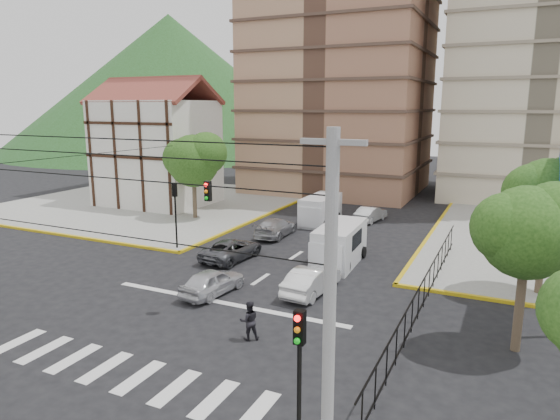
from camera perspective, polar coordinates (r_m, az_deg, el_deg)
The scene contains 23 objects.
ground at distance 24.24m, azimuth -7.82°, elevation -11.48°, with size 160.00×160.00×0.00m, color black.
sidewalk_nw at distance 51.20m, azimuth -14.47°, elevation 0.83°, with size 26.00×26.00×0.15m, color gray.
crosswalk_stripes at distance 20.02m, azimuth -17.63°, elevation -17.25°, with size 12.00×2.40×0.01m, color silver.
stop_line at distance 25.17m, azimuth -6.31°, elevation -10.52°, with size 13.00×0.40×0.01m, color silver.
tudor_building at distance 49.86m, azimuth -13.88°, elevation 6.58°, with size 10.80×8.05×12.23m.
distant_hill at distance 111.33m, azimuth -12.35°, elevation 13.91°, with size 70.00×70.00×28.00m, color #214517.
park_fence at distance 25.18m, azimuth 16.03°, elevation -10.93°, with size 0.10×22.50×1.66m, color black, non-canonical shape.
tree_park_a at distance 21.08m, azimuth 26.67°, elevation -1.89°, with size 4.41×3.60×6.83m.
tree_park_c at distance 27.95m, azimuth 28.56°, elevation 1.72°, with size 4.65×3.80×7.25m.
tree_tudor at distance 42.43m, azimuth -9.77°, elevation 5.84°, with size 5.39×4.40×7.43m.
traffic_light_se at distance 13.33m, azimuth 2.23°, elevation -17.09°, with size 0.28×0.22×4.40m.
traffic_light_nw at distance 33.78m, azimuth -11.89°, elevation 0.62°, with size 0.28×0.22×4.40m.
traffic_light_hanging at distance 20.93m, azimuth -11.30°, elevation 1.57°, with size 18.00×9.12×0.92m.
utility_pole_se at distance 11.20m, azimuth 5.63°, elevation -13.58°, with size 1.40×0.28×9.00m.
van_right_lane at distance 30.61m, azimuth 6.69°, elevation -4.09°, with size 2.36×5.49×2.43m.
van_left_lane at distance 40.89m, azimuth 4.53°, elevation -0.08°, with size 2.14×5.09×2.29m.
car_silver_front_left at distance 26.14m, azimuth -7.72°, elevation -8.11°, with size 1.60×3.97×1.35m, color silver.
car_white_front_right at distance 26.04m, azimuth 3.63°, elevation -8.02°, with size 1.51×4.32×1.42m, color white.
car_grey_mid_left at distance 31.69m, azimuth -5.54°, elevation -4.50°, with size 2.19×4.74×1.32m, color #54555B.
car_silver_rear_left at distance 37.03m, azimuth -0.51°, elevation -1.99°, with size 1.92×4.73×1.37m, color #A9A9AD.
car_darkgrey_mid_right at distance 37.28m, azimuth 7.20°, elevation -1.91°, with size 1.73×4.30×1.47m, color #27272A.
car_white_rear_right at distance 42.45m, azimuth 10.32°, elevation -0.43°, with size 1.37×3.92×1.29m, color silver.
pedestrian_crosswalk at distance 21.16m, azimuth -3.56°, elevation -12.50°, with size 0.81×0.63×1.67m, color black.
Camera 1 is at (12.32, -18.55, 9.57)m, focal length 32.00 mm.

